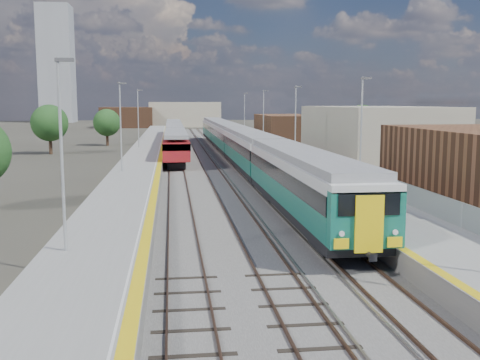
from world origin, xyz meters
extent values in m
plane|color=#47443A|center=(0.00, 50.00, 0.00)|extent=(320.00, 320.00, 0.00)
cube|color=#565451|center=(-2.25, 52.50, 0.03)|extent=(10.50, 155.00, 0.06)
cube|color=#4C3323|center=(0.78, 55.00, 0.11)|extent=(0.07, 160.00, 0.14)
cube|color=#4C3323|center=(2.22, 55.00, 0.11)|extent=(0.07, 160.00, 0.14)
cube|color=#4C3323|center=(-2.72, 55.00, 0.11)|extent=(0.07, 160.00, 0.14)
cube|color=#4C3323|center=(-1.28, 55.00, 0.11)|extent=(0.07, 160.00, 0.14)
cube|color=#4C3323|center=(-6.22, 55.00, 0.11)|extent=(0.07, 160.00, 0.14)
cube|color=#4C3323|center=(-4.78, 55.00, 0.11)|extent=(0.07, 160.00, 0.14)
cube|color=gray|center=(0.45, 55.00, 0.10)|extent=(0.08, 160.00, 0.10)
cube|color=gray|center=(-0.95, 55.00, 0.10)|extent=(0.08, 160.00, 0.10)
cube|color=slate|center=(5.25, 52.50, 0.50)|extent=(4.70, 155.00, 1.00)
cube|color=gray|center=(5.25, 52.50, 1.00)|extent=(4.70, 155.00, 0.03)
cube|color=gold|center=(3.15, 52.50, 1.02)|extent=(0.40, 155.00, 0.01)
cube|color=gray|center=(7.45, 52.50, 1.60)|extent=(0.06, 155.00, 1.20)
cylinder|color=#9EA0A3|center=(6.60, 22.00, 4.77)|extent=(0.12, 0.12, 7.50)
cube|color=#4C4C4F|center=(6.85, 22.00, 8.42)|extent=(0.70, 0.18, 0.14)
cylinder|color=#9EA0A3|center=(6.60, 42.00, 4.77)|extent=(0.12, 0.12, 7.50)
cube|color=#4C4C4F|center=(6.85, 42.00, 8.42)|extent=(0.70, 0.18, 0.14)
cylinder|color=#9EA0A3|center=(6.60, 62.00, 4.77)|extent=(0.12, 0.12, 7.50)
cube|color=#4C4C4F|center=(6.85, 62.00, 8.42)|extent=(0.70, 0.18, 0.14)
cylinder|color=#9EA0A3|center=(6.60, 82.00, 4.77)|extent=(0.12, 0.12, 7.50)
cube|color=#4C4C4F|center=(6.85, 82.00, 8.42)|extent=(0.70, 0.18, 0.14)
cube|color=slate|center=(-9.05, 52.50, 0.50)|extent=(4.30, 155.00, 1.00)
cube|color=gray|center=(-9.05, 52.50, 1.00)|extent=(4.30, 155.00, 0.03)
cube|color=gold|center=(-7.15, 52.50, 1.02)|extent=(0.45, 155.00, 0.01)
cube|color=silver|center=(-7.50, 52.50, 1.03)|extent=(0.08, 155.00, 0.01)
cylinder|color=#9EA0A3|center=(-10.20, 8.00, 4.77)|extent=(0.12, 0.12, 7.50)
cube|color=#4C4C4F|center=(-9.95, 8.00, 8.42)|extent=(0.70, 0.18, 0.14)
cylinder|color=#9EA0A3|center=(-10.20, 34.00, 4.77)|extent=(0.12, 0.12, 7.50)
cube|color=#4C4C4F|center=(-9.95, 34.00, 8.42)|extent=(0.70, 0.18, 0.14)
cylinder|color=#9EA0A3|center=(-10.20, 60.00, 4.77)|extent=(0.12, 0.12, 7.50)
cube|color=#4C4C4F|center=(-9.95, 60.00, 8.42)|extent=(0.70, 0.18, 0.14)
cube|color=#A39682|center=(16.00, 45.00, 3.20)|extent=(11.00, 22.00, 6.40)
cube|color=brown|center=(13.00, 78.00, 2.40)|extent=(8.00, 18.00, 4.80)
cube|color=#A39682|center=(-2.00, 150.00, 3.50)|extent=(20.00, 14.00, 7.00)
cube|color=brown|center=(-18.00, 145.00, 2.80)|extent=(14.00, 12.00, 5.60)
cube|color=gray|center=(-45.00, 190.00, 20.00)|extent=(11.00, 11.00, 40.00)
cube|color=black|center=(1.50, 17.18, 0.94)|extent=(2.91, 20.85, 0.49)
cube|color=#115954|center=(1.50, 17.18, 1.80)|extent=(3.02, 20.85, 1.22)
cube|color=black|center=(1.50, 17.18, 2.76)|extent=(3.08, 20.85, 0.83)
cube|color=silver|center=(1.50, 17.18, 3.42)|extent=(3.02, 20.85, 0.51)
cube|color=gray|center=(1.50, 17.18, 3.87)|extent=(2.67, 20.85, 0.43)
cube|color=black|center=(1.50, 38.53, 0.94)|extent=(2.91, 20.85, 0.49)
cube|color=#115954|center=(1.50, 38.53, 1.80)|extent=(3.02, 20.85, 1.22)
cube|color=black|center=(1.50, 38.53, 2.76)|extent=(3.08, 20.85, 0.83)
cube|color=silver|center=(1.50, 38.53, 3.42)|extent=(3.02, 20.85, 0.51)
cube|color=gray|center=(1.50, 38.53, 3.87)|extent=(2.67, 20.85, 0.43)
cube|color=black|center=(1.50, 59.88, 0.94)|extent=(2.91, 20.85, 0.49)
cube|color=#115954|center=(1.50, 59.88, 1.80)|extent=(3.02, 20.85, 1.22)
cube|color=black|center=(1.50, 59.88, 2.76)|extent=(3.08, 20.85, 0.83)
cube|color=silver|center=(1.50, 59.88, 3.42)|extent=(3.02, 20.85, 0.51)
cube|color=gray|center=(1.50, 59.88, 3.87)|extent=(2.67, 20.85, 0.43)
cube|color=black|center=(1.50, 81.23, 0.94)|extent=(2.91, 20.85, 0.49)
cube|color=#115954|center=(1.50, 81.23, 1.80)|extent=(3.02, 20.85, 1.22)
cube|color=black|center=(1.50, 81.23, 2.76)|extent=(3.08, 20.85, 0.83)
cube|color=silver|center=(1.50, 81.23, 3.42)|extent=(3.02, 20.85, 0.51)
cube|color=gray|center=(1.50, 81.23, 3.87)|extent=(2.67, 20.85, 0.43)
cube|color=#115954|center=(1.50, 6.48, 2.30)|extent=(2.99, 0.64, 2.25)
cube|color=black|center=(1.50, 6.15, 2.94)|extent=(2.46, 0.06, 0.86)
cube|color=yellow|center=(1.50, 6.09, 2.19)|extent=(1.12, 0.11, 2.25)
cube|color=black|center=(-5.50, 49.89, 0.46)|extent=(1.84, 15.67, 0.64)
cube|color=maroon|center=(-5.50, 49.89, 1.99)|extent=(2.72, 18.44, 1.94)
cube|color=black|center=(-5.50, 49.89, 2.47)|extent=(2.78, 18.44, 0.68)
cube|color=gray|center=(-5.50, 49.89, 3.44)|extent=(2.43, 18.44, 0.39)
cube|color=black|center=(-5.50, 68.83, 0.46)|extent=(1.84, 15.67, 0.64)
cube|color=maroon|center=(-5.50, 68.83, 1.99)|extent=(2.72, 18.44, 1.94)
cube|color=black|center=(-5.50, 68.83, 2.47)|extent=(2.78, 18.44, 0.68)
cube|color=gray|center=(-5.50, 68.83, 3.44)|extent=(2.43, 18.44, 0.39)
cube|color=black|center=(-5.50, 87.76, 0.46)|extent=(1.84, 15.67, 0.64)
cube|color=maroon|center=(-5.50, 87.76, 1.99)|extent=(2.72, 18.44, 1.94)
cube|color=black|center=(-5.50, 87.76, 2.47)|extent=(2.78, 18.44, 0.68)
cube|color=gray|center=(-5.50, 87.76, 3.44)|extent=(2.43, 18.44, 0.39)
cylinder|color=#382619|center=(-21.97, 62.91, 1.15)|extent=(0.44, 0.44, 2.30)
sphere|color=#1D3A16|center=(-21.97, 62.91, 4.16)|extent=(4.86, 4.86, 4.86)
cylinder|color=#382619|center=(-16.11, 77.17, 1.02)|extent=(0.44, 0.44, 2.04)
sphere|color=#1D3A16|center=(-16.11, 77.17, 3.68)|extent=(4.31, 4.31, 4.31)
cylinder|color=#382619|center=(20.06, 60.47, 1.14)|extent=(0.44, 0.44, 2.29)
sphere|color=#1D3A16|center=(20.06, 60.47, 4.13)|extent=(4.83, 4.83, 4.83)
camera|label=1|loc=(-5.99, -14.22, 6.81)|focal=42.00mm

